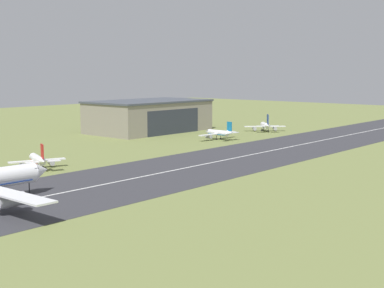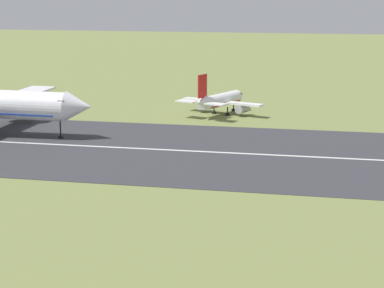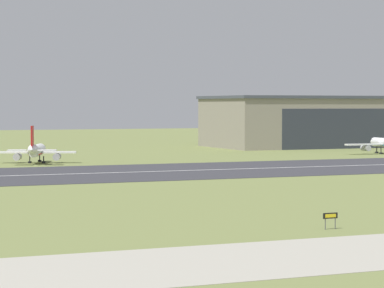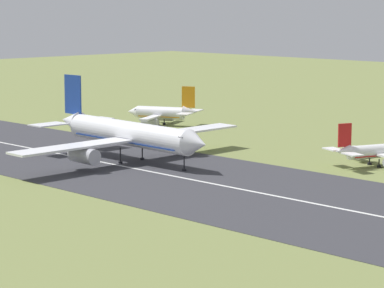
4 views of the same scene
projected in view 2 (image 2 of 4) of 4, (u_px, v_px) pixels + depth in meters
runway_strip at (312, 157)px, 111.15m from camera, size 504.36×43.17×0.06m
runway_centreline at (312, 157)px, 111.14m from camera, size 453.93×0.70×0.01m
airplane_parked_centre at (221, 101)px, 147.97m from camera, size 17.32×18.29×8.64m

